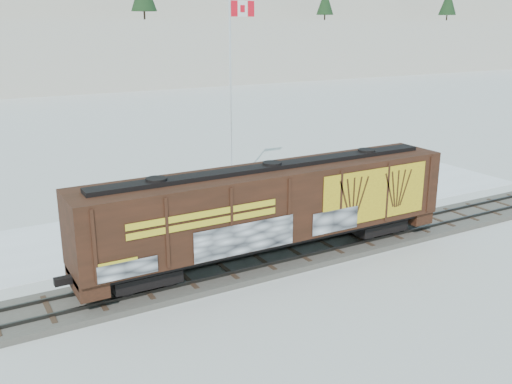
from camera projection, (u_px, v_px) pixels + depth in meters
ground at (327, 250)px, 29.80m from camera, size 500.00×500.00×0.00m
rail_track at (328, 247)px, 29.76m from camera, size 50.00×3.40×0.43m
parking_strip at (256, 210)px, 36.04m from camera, size 40.00×8.00×0.03m
hopper_railcar at (272, 206)px, 27.31m from camera, size 19.08×3.06×4.60m
flagpole at (232, 122)px, 38.93m from camera, size 2.30×0.90×13.00m
car_silver at (218, 212)px, 33.05m from camera, size 5.16×2.77×1.67m
car_white at (256, 196)px, 36.46m from camera, size 4.77×1.90×1.54m
car_dark at (351, 189)px, 38.23m from camera, size 4.87×2.49×1.35m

